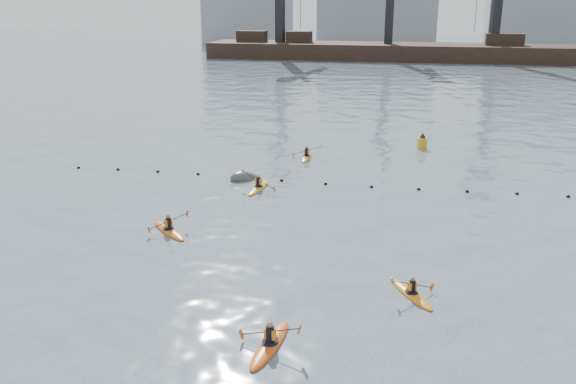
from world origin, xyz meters
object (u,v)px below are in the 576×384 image
Objects in this scene: kayaker_2 at (169,230)px; nav_buoy at (422,143)px; kayaker_0 at (270,344)px; kayaker_3 at (258,187)px; mooring_buoy at (244,179)px; kayaker_4 at (412,294)px; kayaker_5 at (307,157)px.

nav_buoy reaches higher than kayaker_2.
kayaker_3 is (-5.13, 17.88, -0.00)m from kayaker_0.
kayaker_3 is 1.60× the size of mooring_buoy.
kayaker_3 is 2.52m from mooring_buoy.
kayaker_2 is 13.41m from kayaker_4.
kayaker_2 is 17.30m from kayaker_5.
nav_buoy is (12.88, 21.88, 0.33)m from kayaker_2.
kayaker_4 is 22.99m from kayaker_5.
kayaker_3 reaches higher than kayaker_5.
kayaker_2 is 8.70m from kayaker_3.
kayaker_2 is 0.89× the size of kayaker_5.
kayaker_0 is 1.05× the size of kayaker_5.
nav_buoy reaches higher than kayaker_0.
kayaker_4 is (12.58, -4.64, -0.01)m from kayaker_2.
kayaker_0 is 18.60m from kayaker_3.
nav_buoy reaches higher than kayaker_5.
kayaker_4 is at bearing -52.55° from mooring_buoy.
kayaker_2 is at bearing -52.75° from kayaker_4.
kayaker_0 is 26.61m from kayaker_5.
kayaker_5 is at bearing -149.44° from nav_buoy.
kayaker_3 is 17.01m from nav_buoy.
kayaker_0 is 2.41× the size of nav_buoy.
kayaker_2 is at bearing 136.07° from kayaker_0.
kayaker_5 reaches higher than kayaker_4.
kayaker_4 is (4.79, 4.95, -0.01)m from kayaker_0.
kayaker_2 is 25.39m from nav_buoy.
kayaker_4 is (9.92, -12.93, -0.01)m from kayaker_3.
kayaker_5 is at bearing 104.66° from kayaker_0.
kayaker_3 is at bearing 25.50° from kayaker_2.
mooring_buoy is at bearing -85.03° from kayaker_4.
kayaker_5 reaches higher than kayaker_2.
mooring_buoy is at bearing 132.42° from kayaker_3.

